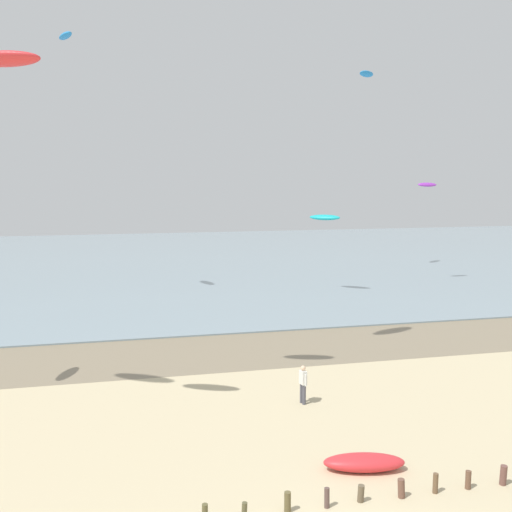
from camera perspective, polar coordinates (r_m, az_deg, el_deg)
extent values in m
cube|color=#84755B|center=(34.45, -3.28, -9.09)|extent=(120.00, 7.25, 0.01)
cube|color=#7F939E|center=(72.06, -8.54, -0.40)|extent=(160.00, 70.00, 0.10)
cylinder|color=brown|center=(18.90, -1.11, -23.00)|extent=(0.18, 0.17, 0.48)
cylinder|color=brown|center=(19.16, 3.02, -22.30)|extent=(0.20, 0.20, 0.61)
cylinder|color=brown|center=(19.45, 6.75, -21.86)|extent=(0.16, 0.18, 0.62)
cylinder|color=brown|center=(19.88, 9.94, -21.35)|extent=(0.21, 0.22, 0.55)
cylinder|color=brown|center=(20.33, 13.65, -20.67)|extent=(0.24, 0.23, 0.61)
cylinder|color=brown|center=(20.84, 16.69, -19.99)|extent=(0.18, 0.18, 0.64)
cylinder|color=brown|center=(21.40, 19.52, -19.42)|extent=(0.20, 0.20, 0.60)
cylinder|color=brown|center=(22.00, 22.46, -18.70)|extent=(0.22, 0.23, 0.65)
cylinder|color=#4C4C56|center=(26.85, 4.59, -13.00)|extent=(0.16, 0.16, 0.88)
cylinder|color=#4C4C56|center=(27.03, 4.36, -12.85)|extent=(0.16, 0.16, 0.88)
cube|color=white|center=(26.69, 4.49, -11.43)|extent=(0.29, 0.40, 0.60)
sphere|color=beige|center=(26.56, 4.50, -10.58)|extent=(0.22, 0.22, 0.22)
cylinder|color=white|center=(26.51, 4.75, -11.69)|extent=(0.09, 0.09, 0.52)
cylinder|color=white|center=(26.91, 4.24, -11.39)|extent=(0.09, 0.09, 0.52)
ellipsoid|color=red|center=(21.69, 10.23, -18.75)|extent=(2.91, 1.54, 0.55)
ellipsoid|color=#2384D1|center=(50.75, -17.67, 19.32)|extent=(1.57, 2.70, 0.57)
ellipsoid|color=#19B2B7|center=(50.73, 6.55, 3.67)|extent=(2.67, 2.37, 0.60)
ellipsoid|color=purple|center=(57.80, 15.96, 6.54)|extent=(1.99, 0.84, 0.53)
ellipsoid|color=red|center=(24.15, -22.81, 16.89)|extent=(2.95, 2.03, 0.68)
ellipsoid|color=#2384D1|center=(63.69, 10.46, 16.66)|extent=(2.57, 2.38, 0.75)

